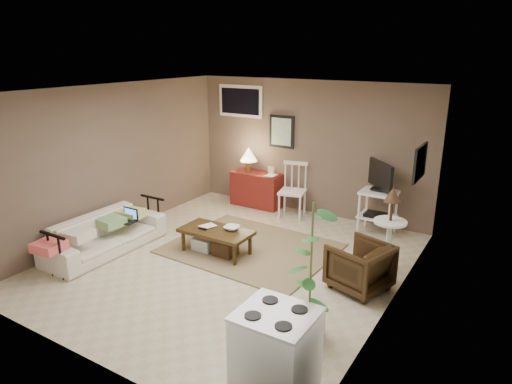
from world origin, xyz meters
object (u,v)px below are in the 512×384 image
Objects in this scene: spindle_chair at (293,192)px; potted_plant at (311,267)px; side_table at (391,219)px; sofa at (104,228)px; coffee_table at (216,240)px; stove at (276,355)px; red_console at (256,186)px; tv_stand at (379,196)px; armchair at (360,264)px.

potted_plant is (1.81, -3.14, 0.35)m from spindle_chair.
spindle_chair is 2.38m from side_table.
side_table reaches higher than sofa.
side_table reaches higher than coffee_table.
stove is at bearing -64.59° from spindle_chair.
coffee_table is at bearing 136.30° from stove.
tv_stand is (2.41, -0.16, 0.25)m from red_console.
stove is (3.62, -1.28, 0.05)m from sofa.
tv_stand reaches higher than armchair.
potted_plant is (0.27, -3.14, 0.17)m from tv_stand.
coffee_table is 2.28m from red_console.
spindle_chair is 1.17× the size of stove.
potted_plant reaches higher than coffee_table.
red_console is 1.67× the size of armchair.
spindle_chair is at bearing 120.00° from potted_plant.
red_console is 1.36× the size of stove.
tv_stand reaches higher than sofa.
potted_plant is 1.03m from stove.
spindle_chair is (0.86, -0.17, 0.07)m from red_console.
potted_plant is (-0.11, -1.23, 0.47)m from armchair.
tv_stand is 4.11m from stove.
sofa is 1.55× the size of tv_stand.
armchair is at bearing -78.87° from tv_stand.
potted_plant reaches higher than spindle_chair.
red_console is 3.47m from armchair.
red_console is 2.43m from tv_stand.
potted_plant reaches higher than side_table.
stove is (1.94, -4.08, -0.04)m from spindle_chair.
armchair is (0.37, -1.91, -0.30)m from tv_stand.
armchair is (3.60, 0.90, -0.03)m from sofa.
coffee_table is at bearing -61.58° from sofa.
red_console is (0.82, 2.97, 0.03)m from sofa.
potted_plant is at bearing 12.35° from armchair.
armchair is (-0.14, -0.73, -0.39)m from side_table.
stove is (-0.12, -2.91, -0.31)m from side_table.
armchair is at bearing 84.94° from potted_plant.
coffee_table is 3.00m from stove.
spindle_chair is (0.23, 2.01, 0.24)m from coffee_table.
red_console reaches higher than armchair.
sofa is 4.29m from tv_stand.
sofa is at bearing -151.58° from coffee_table.
armchair is 2.18m from stove.
side_table is (3.75, 1.63, 0.36)m from sofa.
red_console is at bearing 128.99° from potted_plant.
tv_stand is 1.28m from side_table.
coffee_table is 0.94× the size of red_console.
red_console is 4.27m from potted_plant.
coffee_table is at bearing -96.42° from spindle_chair.
side_table is at bearing -66.16° from tv_stand.
coffee_table is 0.57× the size of sofa.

